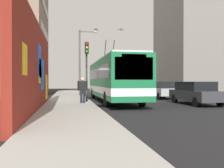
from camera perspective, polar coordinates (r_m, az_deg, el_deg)
The scene contains 13 objects.
ground_plane at distance 18.13m, azimuth -4.67°, elevation -4.47°, with size 80.00×80.00×0.00m, color black.
sidewalk_slab at distance 18.04m, azimuth -9.75°, elevation -4.26°, with size 48.00×3.20×0.15m, color #9E9B93.
graffiti_wall at distance 13.53m, azimuth -17.02°, elevation 3.57°, with size 12.86×0.32×4.61m.
building_far_left at distance 33.38m, azimuth -23.57°, elevation 13.94°, with size 12.67×9.56×18.69m.
building_far_right at distance 40.09m, azimuth 18.53°, elevation 14.02°, with size 10.89×9.16×21.91m.
city_bus at distance 19.58m, azimuth 0.20°, elevation 1.28°, with size 12.60×2.54×5.09m.
parked_car_dark_gray at distance 18.19m, azimuth 18.54°, elevation -1.84°, with size 4.79×1.88×1.58m.
parked_car_silver at distance 23.85m, azimuth 11.28°, elevation -1.28°, with size 4.19×1.76×1.58m.
pedestrian_at_curb at distance 16.76m, azimuth -6.76°, elevation -0.93°, with size 0.23×0.68×1.70m.
traffic_light at distance 18.25m, azimuth -5.83°, elevation 5.16°, with size 0.49×0.28×4.32m.
street_lamp at distance 26.32m, azimuth -6.96°, elevation 5.95°, with size 0.44×1.88×6.82m.
flying_pigeons at distance 22.59m, azimuth -1.00°, elevation 12.35°, with size 2.58×2.37×0.57m.
curbside_puddle at distance 16.26m, azimuth -1.88°, elevation -5.04°, with size 1.84×1.84×0.00m, color black.
Camera 1 is at (-17.97, 1.77, 1.58)m, focal length 39.95 mm.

